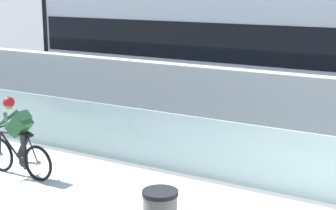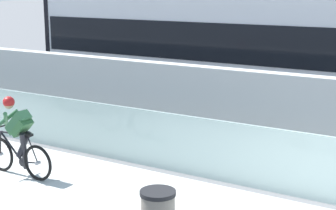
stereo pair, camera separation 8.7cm
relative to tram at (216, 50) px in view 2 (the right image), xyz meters
name	(u,v)px [view 2 (the right image)]	position (x,y,z in m)	size (l,w,h in m)	color
glass_parapet	(336,171)	(4.85, -5.00, -1.28)	(32.00, 0.05, 1.22)	#ADC6C1
tram	(216,50)	(0.00, 0.00, 0.00)	(11.06, 2.54, 3.81)	silver
cyclist_on_bike	(18,138)	(-0.91, -6.85, -1.11)	(1.77, 0.58, 1.61)	black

